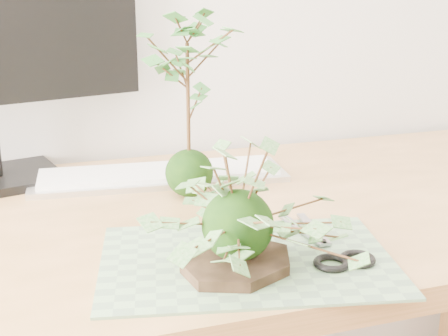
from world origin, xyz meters
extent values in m
cube|color=tan|center=(0.05, 1.23, 0.72)|extent=(1.60, 0.70, 0.04)
cube|color=#5B7C5E|center=(-0.01, 1.02, 0.74)|extent=(0.45, 0.34, 0.00)
cylinder|color=black|center=(-0.03, 1.00, 0.75)|extent=(0.22, 0.22, 0.01)
sphere|color=black|center=(-0.03, 1.00, 0.81)|extent=(0.09, 0.09, 0.09)
sphere|color=black|center=(-0.01, 1.31, 0.78)|extent=(0.09, 0.09, 0.09)
cylinder|color=#3B2511|center=(-0.01, 1.31, 0.91)|extent=(0.01, 0.01, 0.21)
cube|color=silver|center=(-0.04, 1.42, 0.75)|extent=(0.50, 0.19, 0.01)
cube|color=white|center=(-0.04, 1.42, 0.75)|extent=(0.46, 0.16, 0.01)
cube|color=gray|center=(0.11, 1.08, 0.75)|extent=(0.03, 0.12, 0.00)
cube|color=gray|center=(0.12, 1.08, 0.75)|extent=(0.03, 0.12, 0.00)
torus|color=black|center=(0.09, 0.97, 0.75)|extent=(0.05, 0.05, 0.01)
torus|color=black|center=(0.13, 0.97, 0.75)|extent=(0.05, 0.05, 0.01)
camera|label=1|loc=(-0.28, 0.29, 1.12)|focal=50.00mm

